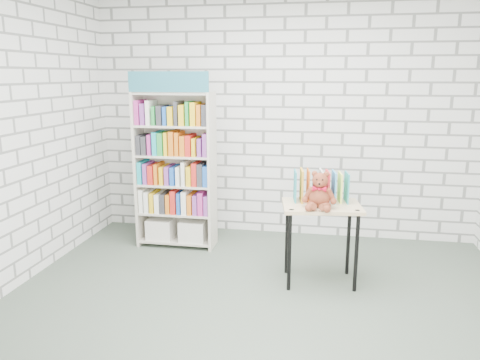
# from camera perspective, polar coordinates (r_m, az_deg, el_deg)

# --- Properties ---
(ground) EXTENTS (4.50, 4.50, 0.00)m
(ground) POSITION_cam_1_polar(r_m,az_deg,el_deg) (4.07, 2.24, -15.43)
(ground) COLOR #455144
(ground) RESTS_ON ground
(room_shell) EXTENTS (4.52, 4.02, 2.81)m
(room_shell) POSITION_cam_1_polar(r_m,az_deg,el_deg) (3.59, 2.49, 10.57)
(room_shell) COLOR silver
(room_shell) RESTS_ON ground
(bookshelf) EXTENTS (0.87, 0.34, 1.95)m
(bookshelf) POSITION_cam_1_polar(r_m,az_deg,el_deg) (5.27, -7.84, 1.36)
(bookshelf) COLOR beige
(bookshelf) RESTS_ON ground
(display_table) EXTENTS (0.76, 0.58, 0.76)m
(display_table) POSITION_cam_1_polar(r_m,az_deg,el_deg) (4.37, 9.88, -4.30)
(display_table) COLOR tan
(display_table) RESTS_ON ground
(table_books) EXTENTS (0.52, 0.28, 0.29)m
(table_books) POSITION_cam_1_polar(r_m,az_deg,el_deg) (4.42, 9.82, -0.73)
(table_books) COLOR teal
(table_books) RESTS_ON display_table
(teddy_bear) EXTENTS (0.31, 0.28, 0.33)m
(teddy_bear) POSITION_cam_1_polar(r_m,az_deg,el_deg) (4.20, 9.66, -1.62)
(teddy_bear) COLOR brown
(teddy_bear) RESTS_ON display_table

